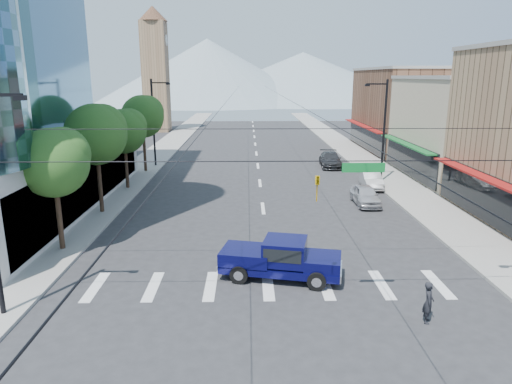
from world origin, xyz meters
TOP-DOWN VIEW (x-y plane):
  - ground at (0.00, 0.00)m, footprint 160.00×160.00m
  - sidewalk_left at (-12.00, 40.00)m, footprint 4.00×120.00m
  - sidewalk_right at (12.00, 40.00)m, footprint 4.00×120.00m
  - shop_mid at (20.00, 24.00)m, footprint 12.00×14.00m
  - shop_far at (20.00, 40.00)m, footprint 12.00×18.00m
  - clock_tower at (-16.50, 62.00)m, footprint 4.80×4.80m
  - mountain_left at (-15.00, 150.00)m, footprint 80.00×80.00m
  - mountain_right at (20.00, 160.00)m, footprint 90.00×90.00m
  - tree_near at (-11.07, 6.10)m, footprint 3.65×3.64m
  - tree_midnear at (-11.07, 13.10)m, footprint 4.09×4.09m
  - tree_midfar at (-11.07, 20.10)m, footprint 3.65×3.64m
  - tree_far at (-11.07, 27.10)m, footprint 4.09×4.09m
  - signal_rig at (0.19, -1.00)m, footprint 21.80×0.20m
  - lamp_pole_nw at (-10.67, 30.00)m, footprint 2.00×0.25m
  - lamp_pole_ne at (10.67, 22.00)m, footprint 2.00×0.25m
  - pickup_truck at (0.40, 2.35)m, footprint 5.96×3.17m
  - pedestrian at (5.81, -1.77)m, footprint 0.58×0.71m
  - parked_car_near at (7.60, 14.90)m, footprint 1.69×4.19m
  - parked_car_mid at (9.40, 20.12)m, footprint 1.76×4.37m
  - parked_car_far at (7.60, 29.47)m, footprint 2.45×5.30m

SIDE VIEW (x-z plane):
  - ground at x=0.00m, z-range 0.00..0.00m
  - sidewalk_left at x=-12.00m, z-range 0.00..0.15m
  - sidewalk_right at x=12.00m, z-range 0.00..0.15m
  - parked_car_mid at x=9.40m, z-range 0.00..1.41m
  - parked_car_near at x=7.60m, z-range 0.00..1.43m
  - parked_car_far at x=7.60m, z-range 0.00..1.50m
  - pedestrian at x=5.81m, z-range 0.00..1.66m
  - pickup_truck at x=0.40m, z-range 0.04..1.96m
  - shop_mid at x=20.00m, z-range 0.00..9.00m
  - signal_rig at x=0.19m, z-range 0.14..9.14m
  - lamp_pole_nw at x=-10.67m, z-range 0.44..9.44m
  - lamp_pole_ne at x=10.67m, z-range 0.44..9.44m
  - tree_near at x=-11.07m, z-range 1.64..8.34m
  - tree_midfar at x=-11.07m, z-range 1.64..8.34m
  - shop_far at x=20.00m, z-range 0.00..10.00m
  - tree_midnear at x=-11.07m, z-range 1.83..9.35m
  - tree_far at x=-11.07m, z-range 1.83..9.35m
  - mountain_right at x=20.00m, z-range 0.00..18.00m
  - clock_tower at x=-16.50m, z-range 0.44..20.84m
  - mountain_left at x=-15.00m, z-range 0.00..22.00m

